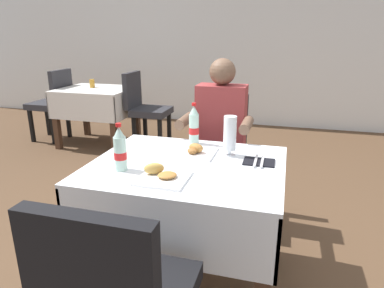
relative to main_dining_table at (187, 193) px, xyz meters
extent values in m
plane|color=brown|center=(-0.11, 0.07, -0.57)|extent=(11.00, 11.00, 0.00)
cube|color=white|center=(-0.11, 3.91, 0.97)|extent=(11.00, 0.12, 3.09)
cube|color=white|center=(0.00, 0.00, 0.17)|extent=(1.04, 0.87, 0.02)
cube|color=white|center=(0.00, -0.43, 0.00)|extent=(1.04, 0.02, 0.32)
cube|color=white|center=(0.00, 0.43, 0.00)|extent=(1.04, 0.02, 0.32)
cube|color=white|center=(-0.51, 0.00, 0.00)|extent=(0.02, 0.87, 0.32)
cube|color=white|center=(0.51, 0.00, 0.00)|extent=(0.02, 0.87, 0.32)
cube|color=#472D1E|center=(-0.46, -0.38, -0.21)|extent=(0.07, 0.07, 0.73)
cube|color=#472D1E|center=(0.46, -0.38, -0.21)|extent=(0.07, 0.07, 0.73)
cube|color=#472D1E|center=(-0.46, 0.38, -0.21)|extent=(0.07, 0.07, 0.73)
cube|color=#472D1E|center=(0.46, 0.38, -0.21)|extent=(0.07, 0.07, 0.73)
cube|color=black|center=(0.00, 0.74, -0.08)|extent=(0.44, 0.44, 0.08)
cube|color=black|center=(0.00, 0.99, 0.18)|extent=(0.42, 0.06, 0.44)
cube|color=black|center=(-0.17, 0.57, -0.35)|extent=(0.04, 0.04, 0.45)
cube|color=black|center=(0.17, 0.57, -0.35)|extent=(0.04, 0.04, 0.45)
cube|color=black|center=(-0.17, 0.91, -0.35)|extent=(0.04, 0.04, 0.45)
cube|color=black|center=(0.17, 0.91, -0.35)|extent=(0.04, 0.04, 0.45)
cube|color=black|center=(0.00, -0.99, 0.18)|extent=(0.42, 0.06, 0.44)
cylinder|color=#282D42|center=(-0.04, 0.53, -0.35)|extent=(0.10, 0.10, 0.45)
cylinder|color=#282D42|center=(0.12, 0.53, -0.35)|extent=(0.10, 0.10, 0.45)
cube|color=#282D42|center=(0.04, 0.70, -0.06)|extent=(0.34, 0.36, 0.12)
cube|color=#9E3838|center=(0.04, 0.78, 0.25)|extent=(0.36, 0.20, 0.50)
sphere|color=brown|center=(0.04, 0.78, 0.59)|extent=(0.19, 0.19, 0.19)
cylinder|color=brown|center=(-0.18, 0.55, 0.27)|extent=(0.07, 0.26, 0.07)
cylinder|color=brown|center=(0.25, 0.55, 0.27)|extent=(0.07, 0.26, 0.07)
cube|color=white|center=(-0.05, -0.24, 0.18)|extent=(0.24, 0.24, 0.01)
ellipsoid|color=#B77A38|center=(-0.03, -0.24, 0.20)|extent=(0.13, 0.12, 0.02)
ellipsoid|color=gold|center=(-0.11, -0.21, 0.22)|extent=(0.11, 0.09, 0.06)
cube|color=white|center=(0.00, 0.16, 0.18)|extent=(0.25, 0.25, 0.01)
ellipsoid|color=#99602D|center=(-0.01, 0.12, 0.21)|extent=(0.08, 0.07, 0.03)
ellipsoid|color=#B77A38|center=(0.01, 0.16, 0.22)|extent=(0.11, 0.08, 0.05)
cylinder|color=white|center=(0.20, 0.19, 0.18)|extent=(0.07, 0.07, 0.01)
cylinder|color=white|center=(0.20, 0.19, 0.20)|extent=(0.02, 0.02, 0.03)
cylinder|color=white|center=(0.20, 0.19, 0.31)|extent=(0.07, 0.07, 0.20)
cylinder|color=#C68928|center=(0.20, 0.19, 0.26)|extent=(0.07, 0.07, 0.09)
cylinder|color=silver|center=(-0.06, 0.35, 0.27)|extent=(0.06, 0.06, 0.19)
cylinder|color=red|center=(-0.06, 0.35, 0.26)|extent=(0.06, 0.06, 0.04)
cone|color=silver|center=(-0.06, 0.35, 0.40)|extent=(0.06, 0.06, 0.05)
cylinder|color=red|center=(-0.06, 0.35, 0.43)|extent=(0.03, 0.03, 0.02)
cylinder|color=silver|center=(-0.30, -0.18, 0.27)|extent=(0.06, 0.06, 0.18)
cylinder|color=red|center=(-0.30, -0.18, 0.26)|extent=(0.07, 0.07, 0.04)
cone|color=silver|center=(-0.30, -0.18, 0.38)|extent=(0.06, 0.06, 0.05)
cylinder|color=red|center=(-0.30, -0.18, 0.42)|extent=(0.03, 0.03, 0.02)
cube|color=black|center=(0.38, 0.12, 0.18)|extent=(0.17, 0.13, 0.01)
cube|color=silver|center=(0.36, 0.12, 0.19)|extent=(0.02, 0.19, 0.01)
cube|color=silver|center=(0.40, 0.12, 0.19)|extent=(0.02, 0.19, 0.01)
cube|color=white|center=(-1.89, 2.25, 0.17)|extent=(0.93, 0.79, 0.02)
cube|color=white|center=(-1.89, 1.87, 0.00)|extent=(0.93, 0.02, 0.32)
cube|color=white|center=(-1.89, 2.64, 0.00)|extent=(0.93, 0.02, 0.32)
cube|color=white|center=(-2.35, 2.25, 0.00)|extent=(0.02, 0.79, 0.32)
cube|color=white|center=(-1.44, 2.25, 0.00)|extent=(0.02, 0.79, 0.32)
cube|color=#472D1E|center=(-2.29, 1.92, -0.21)|extent=(0.07, 0.07, 0.73)
cube|color=#472D1E|center=(-1.49, 1.92, -0.21)|extent=(0.07, 0.07, 0.73)
cube|color=#472D1E|center=(-2.29, 2.59, -0.21)|extent=(0.07, 0.07, 0.73)
cube|color=#472D1E|center=(-1.49, 2.59, -0.21)|extent=(0.07, 0.07, 0.73)
cube|color=#2D2D33|center=(-2.65, 2.25, -0.08)|extent=(0.44, 0.44, 0.08)
cube|color=#2D2D33|center=(-2.40, 2.25, 0.18)|extent=(0.06, 0.42, 0.44)
cube|color=black|center=(-2.82, 2.42, -0.35)|extent=(0.04, 0.04, 0.45)
cube|color=black|center=(-2.82, 2.08, -0.35)|extent=(0.04, 0.04, 0.45)
cube|color=black|center=(-2.48, 2.42, -0.35)|extent=(0.04, 0.04, 0.45)
cube|color=black|center=(-2.48, 2.08, -0.35)|extent=(0.04, 0.04, 0.45)
cube|color=#2D2D33|center=(-1.13, 2.25, -0.08)|extent=(0.44, 0.44, 0.08)
cube|color=#2D2D33|center=(-1.38, 2.25, 0.18)|extent=(0.06, 0.42, 0.44)
cube|color=black|center=(-0.96, 2.08, -0.35)|extent=(0.04, 0.04, 0.45)
cube|color=black|center=(-0.96, 2.42, -0.35)|extent=(0.04, 0.04, 0.45)
cube|color=black|center=(-1.30, 2.08, -0.35)|extent=(0.04, 0.04, 0.45)
cube|color=black|center=(-1.30, 2.42, -0.35)|extent=(0.04, 0.04, 0.45)
cylinder|color=#C68928|center=(-1.97, 2.30, 0.23)|extent=(0.06, 0.06, 0.11)
camera|label=1|loc=(0.50, -1.68, 0.85)|focal=32.05mm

